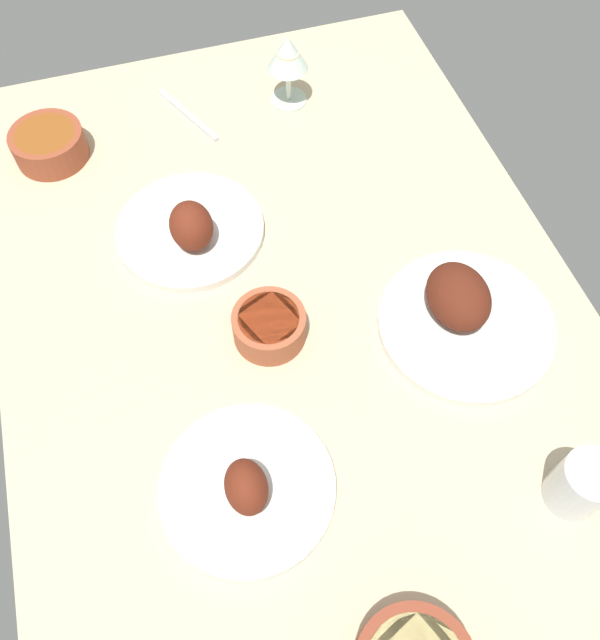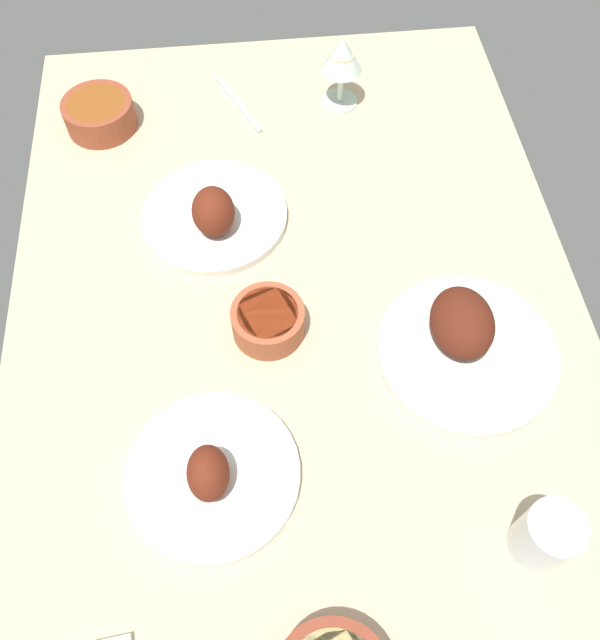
% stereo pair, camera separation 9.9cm
% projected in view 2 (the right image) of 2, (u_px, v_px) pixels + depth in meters
% --- Properties ---
extents(dining_table, '(1.40, 0.90, 0.04)m').
position_uv_depth(dining_table, '(300.00, 333.00, 1.03)').
color(dining_table, '#C6B28E').
rests_on(dining_table, ground).
extents(plate_center_main, '(0.25, 0.25, 0.09)m').
position_uv_depth(plate_center_main, '(214.00, 214.00, 1.10)').
color(plate_center_main, silver).
rests_on(plate_center_main, dining_table).
extents(plate_far_side, '(0.27, 0.27, 0.09)m').
position_uv_depth(plate_far_side, '(465.00, 340.00, 0.97)').
color(plate_far_side, silver).
rests_on(plate_far_side, dining_table).
extents(plate_near_viewer, '(0.24, 0.24, 0.09)m').
position_uv_depth(plate_near_viewer, '(212.00, 474.00, 0.87)').
color(plate_near_viewer, silver).
rests_on(plate_near_viewer, dining_table).
extents(bowl_sauce, '(0.11, 0.11, 0.05)m').
position_uv_depth(bowl_sauce, '(268.00, 321.00, 0.98)').
color(bowl_sauce, '#A35133').
rests_on(bowl_sauce, dining_table).
extents(bowl_soup, '(0.13, 0.13, 0.05)m').
position_uv_depth(bowl_soup, '(99.00, 113.00, 1.21)').
color(bowl_soup, brown).
rests_on(bowl_soup, dining_table).
extents(wine_glass, '(0.08, 0.08, 0.14)m').
position_uv_depth(wine_glass, '(342.00, 58.00, 1.19)').
color(wine_glass, silver).
rests_on(wine_glass, dining_table).
extents(water_tumbler, '(0.07, 0.07, 0.09)m').
position_uv_depth(water_tumbler, '(546.00, 536.00, 0.80)').
color(water_tumbler, silver).
rests_on(water_tumbler, dining_table).
extents(fork_loose, '(0.17, 0.08, 0.01)m').
position_uv_depth(fork_loose, '(238.00, 103.00, 1.27)').
color(fork_loose, silver).
rests_on(fork_loose, dining_table).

